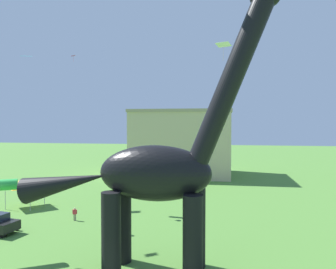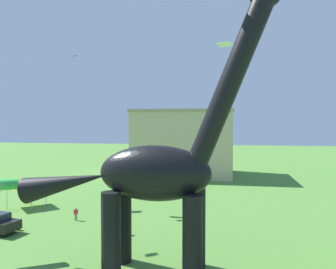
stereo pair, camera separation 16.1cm
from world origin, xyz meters
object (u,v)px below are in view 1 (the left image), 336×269
at_px(person_far_spectator, 116,220).
at_px(kite_near_high, 26,56).
at_px(kite_high_left, 138,162).
at_px(kite_mid_left, 223,45).
at_px(kite_near_low, 73,56).
at_px(person_near_flyer, 75,213).
at_px(festival_canopy_tent, 25,182).
at_px(dinosaur_sculpture, 154,173).

distance_m(person_far_spectator, kite_near_high, 23.46).
xyz_separation_m(kite_high_left, kite_mid_left, (8.00, 6.20, 12.33)).
bearing_deg(person_far_spectator, kite_mid_left, -140.88).
xyz_separation_m(kite_near_low, kite_near_high, (-4.66, -2.33, -0.32)).
distance_m(kite_near_high, kite_mid_left, 22.46).
xyz_separation_m(kite_near_high, kite_mid_left, (22.37, 1.76, 0.85)).
distance_m(person_far_spectator, kite_high_left, 7.33).
height_order(person_near_flyer, festival_canopy_tent, festival_canopy_tent).
bearing_deg(dinosaur_sculpture, kite_high_left, 134.06).
relative_size(dinosaur_sculpture, kite_high_left, 9.16).
bearing_deg(person_far_spectator, kite_high_left, -109.08).
bearing_deg(kite_near_low, kite_high_left, -34.91).
bearing_deg(kite_near_high, person_far_spectator, -36.98).
bearing_deg(kite_near_low, kite_near_high, -153.38).
xyz_separation_m(kite_high_left, kite_near_high, (-14.37, 4.44, 11.48)).
height_order(dinosaur_sculpture, kite_near_low, kite_near_low).
relative_size(kite_high_left, kite_near_high, 1.19).
xyz_separation_m(dinosaur_sculpture, kite_near_low, (-13.91, 19.27, 10.91)).
height_order(person_near_flyer, kite_near_high, kite_near_high).
relative_size(dinosaur_sculpture, kite_mid_left, 8.33).
distance_m(person_near_flyer, kite_near_high, 19.98).
bearing_deg(person_far_spectator, kite_near_high, -54.67).
height_order(person_near_flyer, kite_mid_left, kite_mid_left).
bearing_deg(dinosaur_sculpture, person_near_flyer, 160.89).
distance_m(festival_canopy_tent, kite_mid_left, 25.56).
bearing_deg(kite_near_low, festival_canopy_tent, -109.76).
bearing_deg(kite_high_left, kite_near_high, 162.81).
relative_size(person_far_spectator, festival_canopy_tent, 0.56).
height_order(kite_near_low, kite_near_high, kite_near_low).
bearing_deg(kite_near_high, festival_canopy_tent, -61.21).
bearing_deg(person_near_flyer, kite_high_left, 47.26).
bearing_deg(kite_high_left, festival_canopy_tent, 178.84).
bearing_deg(festival_canopy_tent, person_near_flyer, -27.79).
xyz_separation_m(festival_canopy_tent, kite_mid_left, (20.06, 5.96, 14.67)).
height_order(dinosaur_sculpture, person_far_spectator, dinosaur_sculpture).
distance_m(festival_canopy_tent, kite_near_low, 15.76).
xyz_separation_m(person_far_spectator, kite_high_left, (0.15, 6.26, 3.81)).
height_order(person_near_flyer, kite_high_left, kite_high_left).
distance_m(dinosaur_sculpture, kite_high_left, 13.21).
distance_m(person_near_flyer, festival_canopy_tent, 8.31).
bearing_deg(person_near_flyer, kite_mid_left, 48.45).
xyz_separation_m(dinosaur_sculpture, kite_high_left, (-4.20, 12.50, -0.89)).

